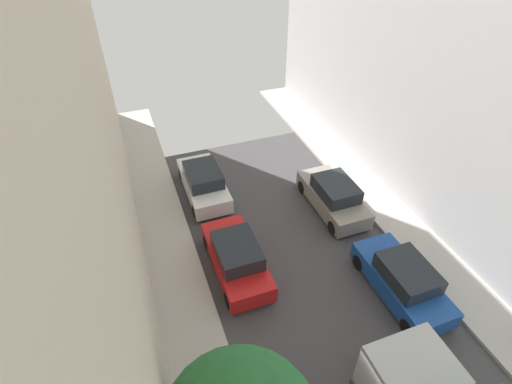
# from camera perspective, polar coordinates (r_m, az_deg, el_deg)

# --- Properties ---
(parked_car_left_2) EXTENTS (1.78, 4.20, 1.57)m
(parked_car_left_2) POSITION_cam_1_polar(r_m,az_deg,el_deg) (15.64, -2.81, -9.45)
(parked_car_left_2) COLOR red
(parked_car_left_2) RESTS_ON ground
(parked_car_left_3) EXTENTS (1.78, 4.20, 1.57)m
(parked_car_left_3) POSITION_cam_1_polar(r_m,az_deg,el_deg) (19.38, -7.57, 1.39)
(parked_car_left_3) COLOR white
(parked_car_left_3) RESTS_ON ground
(parked_car_right_1) EXTENTS (1.78, 4.20, 1.57)m
(parked_car_right_1) POSITION_cam_1_polar(r_m,az_deg,el_deg) (15.86, 20.38, -11.83)
(parked_car_right_1) COLOR #194799
(parked_car_right_1) RESTS_ON ground
(parked_car_right_2) EXTENTS (1.78, 4.20, 1.57)m
(parked_car_right_2) POSITION_cam_1_polar(r_m,az_deg,el_deg) (18.72, 11.08, -0.60)
(parked_car_right_2) COLOR gray
(parked_car_right_2) RESTS_ON ground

